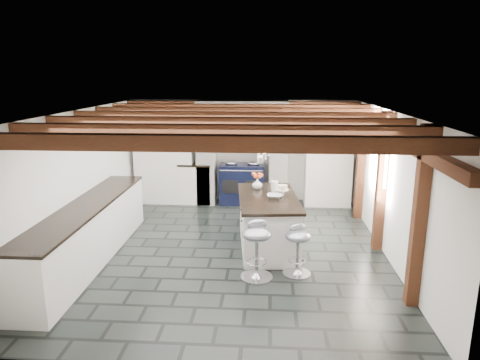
# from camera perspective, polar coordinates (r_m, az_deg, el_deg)

# --- Properties ---
(ground) EXTENTS (6.00, 6.00, 0.00)m
(ground) POSITION_cam_1_polar(r_m,az_deg,el_deg) (7.28, -1.01, -9.19)
(ground) COLOR black
(ground) RESTS_ON ground
(room_shell) EXTENTS (6.00, 6.03, 6.00)m
(room_shell) POSITION_cam_1_polar(r_m,az_deg,el_deg) (8.36, -4.40, 1.53)
(room_shell) COLOR white
(room_shell) RESTS_ON ground
(range_cooker) EXTENTS (1.00, 0.63, 0.99)m
(range_cooker) POSITION_cam_1_polar(r_m,az_deg,el_deg) (9.66, 0.30, -0.39)
(range_cooker) COLOR black
(range_cooker) RESTS_ON ground
(kitchen_island) EXTENTS (1.12, 1.89, 1.19)m
(kitchen_island) POSITION_cam_1_polar(r_m,az_deg,el_deg) (7.21, 3.70, -5.53)
(kitchen_island) COLOR white
(kitchen_island) RESTS_ON ground
(bar_stool_near) EXTENTS (0.49, 0.49, 0.76)m
(bar_stool_near) POSITION_cam_1_polar(r_m,az_deg,el_deg) (6.29, 7.65, -8.46)
(bar_stool_near) COLOR silver
(bar_stool_near) RESTS_ON ground
(bar_stool_far) EXTENTS (0.54, 0.54, 0.86)m
(bar_stool_far) POSITION_cam_1_polar(r_m,az_deg,el_deg) (6.11, 2.23, -8.41)
(bar_stool_far) COLOR silver
(bar_stool_far) RESTS_ON ground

